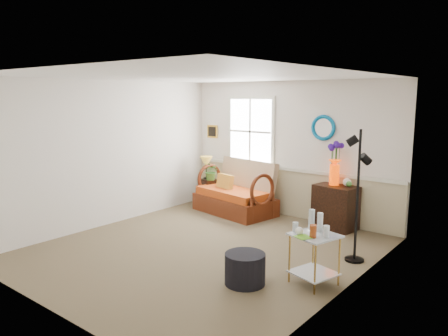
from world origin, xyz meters
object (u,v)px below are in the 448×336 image
Objects in this scene: floor_lamp at (357,196)px; loveseat at (235,187)px; side_table at (314,259)px; lamp_stand at (209,192)px; cabinet at (335,207)px; ottoman at (245,269)px.

loveseat is at bearing 136.70° from floor_lamp.
loveseat reaches higher than side_table.
lamp_stand is 0.73× the size of cabinet.
ottoman is (-0.76, -1.60, -0.74)m from floor_lamp.
loveseat is 2.04m from cabinet.
side_table is (2.80, -2.05, -0.20)m from loveseat.
floor_lamp is (0.09, 1.07, 0.62)m from side_table.
floor_lamp reaches higher than cabinet.
loveseat reaches higher than lamp_stand.
loveseat is at bearing 129.45° from ottoman.
side_table is 1.24m from floor_lamp.
ottoman is at bearing -140.03° from floor_lamp.
lamp_stand is 0.30× the size of floor_lamp.
cabinet is at bearing 108.60° from side_table.
floor_lamp is 3.68× the size of ottoman.
ottoman is at bearing -42.96° from lamp_stand.
ottoman is (2.13, -2.58, -0.33)m from loveseat.
lamp_stand is at bearing 137.04° from ottoman.
loveseat is at bearing -164.07° from cabinet.
cabinet is at bearing 17.88° from loveseat.
loveseat is at bearing 143.73° from side_table.
loveseat is 2.08× the size of cabinet.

